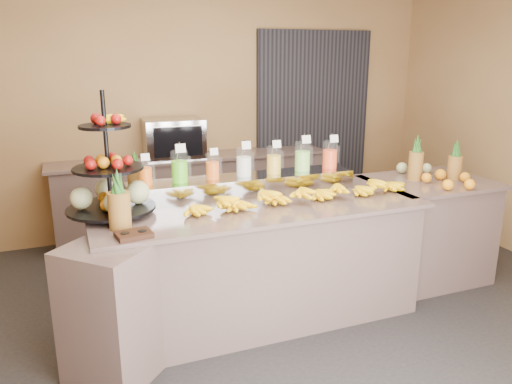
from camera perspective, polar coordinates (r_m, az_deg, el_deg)
ground at (r=3.91m, az=1.90°, el=-15.66°), size 6.00×6.00×0.00m
room_envelope at (r=4.15m, az=0.17°, el=13.46°), size 6.04×5.02×2.82m
buffet_counter at (r=3.88m, az=-1.16°, el=-8.23°), size 2.75×1.25×0.93m
right_counter at (r=4.87m, az=18.74°, el=-4.00°), size 1.08×0.88×0.93m
back_ledge at (r=5.70m, az=-7.03°, el=-0.45°), size 3.10×0.55×0.93m
pitcher_tray at (r=4.02m, az=-1.38°, el=0.79°), size 1.85×0.30×0.15m
juice_pitcher_orange_a at (r=3.79m, az=-12.55°, el=2.04°), size 0.11×0.11×0.26m
juice_pitcher_green at (r=3.83m, az=-8.73°, el=2.68°), size 0.13×0.13×0.32m
juice_pitcher_orange_b at (r=3.90m, az=-4.99°, el=2.76°), size 0.11×0.11×0.26m
juice_pitcher_milk at (r=3.97m, az=-1.39°, el=3.26°), size 0.13×0.13×0.30m
juice_pitcher_lemon at (r=4.07m, az=2.05°, el=3.50°), size 0.12×0.13×0.29m
juice_pitcher_lime at (r=4.18m, az=5.34°, el=3.87°), size 0.13×0.14×0.32m
juice_pitcher_orange_c at (r=4.30m, az=8.44°, el=4.05°), size 0.13×0.13×0.31m
banana_heap at (r=3.85m, az=4.98°, el=0.02°), size 1.88×0.17×0.16m
fruit_stand at (r=3.61m, az=-15.77°, el=0.91°), size 0.65×0.65×0.87m
condiment_caddy at (r=3.19m, az=-13.78°, el=-4.75°), size 0.23×0.19×0.03m
pineapple_left_a at (r=3.32m, az=-15.35°, el=-1.59°), size 0.14×0.14×0.40m
pineapple_left_b at (r=4.00m, az=-13.59°, el=1.30°), size 0.12×0.12×0.39m
right_fruit_pile at (r=4.68m, az=20.40°, el=2.01°), size 0.48×0.46×0.25m
oven_warmer at (r=5.51m, az=-9.40°, el=6.07°), size 0.64×0.46×0.42m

